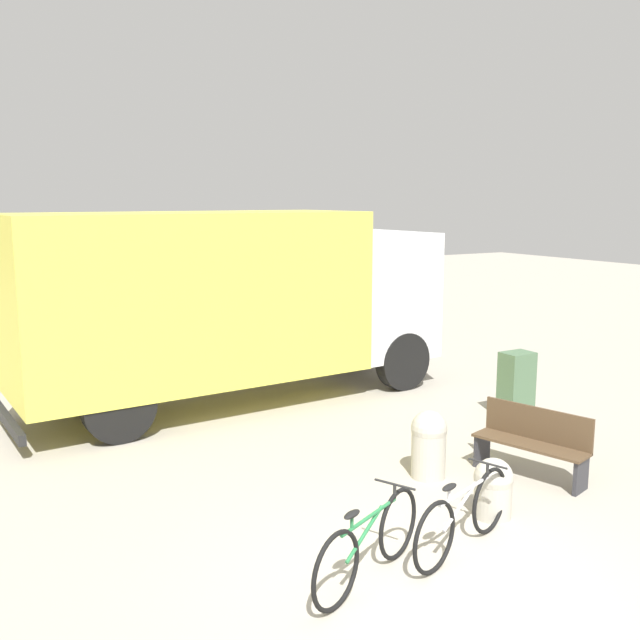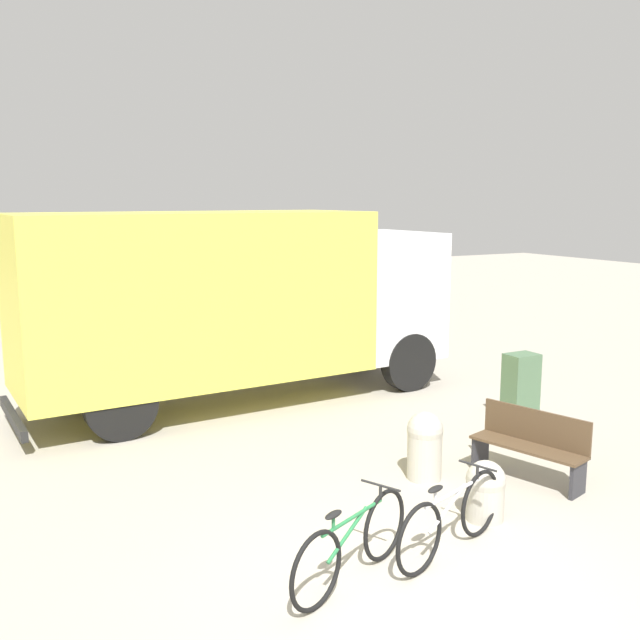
% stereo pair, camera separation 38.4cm
% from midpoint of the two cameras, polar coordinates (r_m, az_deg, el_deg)
% --- Properties ---
extents(ground_plane, '(60.00, 60.00, 0.00)m').
position_cam_midpoint_polar(ground_plane, '(6.95, 10.83, -20.81)').
color(ground_plane, '#A8A091').
extents(delivery_truck, '(7.66, 2.54, 3.29)m').
position_cam_midpoint_polar(delivery_truck, '(12.24, -5.78, 1.79)').
color(delivery_truck, '#EAE04C').
rests_on(delivery_truck, ground).
extents(park_bench, '(0.78, 1.51, 0.88)m').
position_cam_midpoint_polar(park_bench, '(9.51, 17.62, -9.40)').
color(park_bench, brown).
rests_on(park_bench, ground).
extents(bicycle_near, '(1.66, 0.80, 0.80)m').
position_cam_midpoint_polar(bicycle_near, '(6.86, 4.29, -17.47)').
color(bicycle_near, black).
rests_on(bicycle_near, ground).
extents(bicycle_middle, '(1.73, 0.68, 0.80)m').
position_cam_midpoint_polar(bicycle_middle, '(7.47, 11.96, -15.27)').
color(bicycle_middle, black).
rests_on(bicycle_middle, ground).
extents(bollard_near_bench, '(0.44, 0.44, 0.67)m').
position_cam_midpoint_polar(bollard_near_bench, '(8.30, 14.43, -13.02)').
color(bollard_near_bench, '#B2AD9E').
rests_on(bollard_near_bench, ground).
extents(bollard_far_bench, '(0.46, 0.46, 0.87)m').
position_cam_midpoint_polar(bollard_far_bench, '(9.22, 9.58, -9.72)').
color(bollard_far_bench, '#B2AD9E').
rests_on(bollard_far_bench, ground).
extents(utility_box, '(0.51, 0.38, 1.07)m').
position_cam_midpoint_polar(utility_box, '(11.92, 16.65, -5.14)').
color(utility_box, '#4C6B4C').
rests_on(utility_box, ground).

